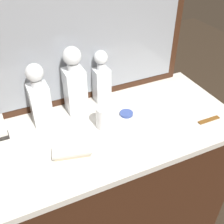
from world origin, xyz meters
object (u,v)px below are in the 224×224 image
object	(u,v)px
crystal_decanter_far_right	(40,100)
silver_brush_far_left	(72,152)
crystal_decanter_far_left	(75,87)
napkin_holder	(0,128)
crystal_decanter_rear	(101,81)
crystal_tumbler_center	(104,118)
porcelain_dish	(126,114)
tortoiseshell_comb	(209,120)

from	to	relation	value
crystal_decanter_far_right	silver_brush_far_left	distance (m)	0.28
crystal_decanter_far_left	napkin_holder	bearing A→B (deg)	-171.74
crystal_decanter_rear	silver_brush_far_left	xyz separation A→B (m)	(-0.26, -0.30, -0.09)
crystal_decanter_far_right	crystal_tumbler_center	size ratio (longest dim) A/B	2.82
crystal_decanter_far_left	silver_brush_far_left	world-z (taller)	crystal_decanter_far_left
porcelain_dish	tortoiseshell_comb	xyz separation A→B (m)	(0.32, -0.20, -0.00)
crystal_decanter_rear	porcelain_dish	bearing A→B (deg)	-71.70
porcelain_dish	napkin_holder	world-z (taller)	napkin_holder
crystal_tumbler_center	tortoiseshell_comb	size ratio (longest dim) A/B	0.92
silver_brush_far_left	napkin_holder	distance (m)	0.32
crystal_decanter_far_right	napkin_holder	size ratio (longest dim) A/B	2.61
crystal_decanter_far_right	crystal_tumbler_center	bearing A→B (deg)	-32.05
tortoiseshell_comb	crystal_tumbler_center	bearing A→B (deg)	160.09
porcelain_dish	tortoiseshell_comb	world-z (taller)	porcelain_dish
crystal_decanter_far_right	crystal_decanter_rear	bearing A→B (deg)	9.18
porcelain_dish	crystal_decanter_rear	bearing A→B (deg)	108.30
porcelain_dish	silver_brush_far_left	bearing A→B (deg)	-156.14
silver_brush_far_left	porcelain_dish	distance (m)	0.34
crystal_tumbler_center	silver_brush_far_left	size ratio (longest dim) A/B	0.62
crystal_decanter_rear	porcelain_dish	xyz separation A→B (m)	(0.05, -0.16, -0.10)
tortoiseshell_comb	napkin_holder	distance (m)	0.91
crystal_decanter_far_right	crystal_decanter_far_left	distance (m)	0.17
silver_brush_far_left	tortoiseshell_comb	distance (m)	0.63
crystal_tumbler_center	porcelain_dish	bearing A→B (deg)	15.49
crystal_decanter_far_right	porcelain_dish	bearing A→B (deg)	-17.38
tortoiseshell_comb	napkin_holder	size ratio (longest dim) A/B	1.01
crystal_decanter_far_left	porcelain_dish	bearing A→B (deg)	-33.95
crystal_decanter_far_left	napkin_holder	world-z (taller)	crystal_decanter_far_left
crystal_decanter_rear	crystal_decanter_far_left	xyz separation A→B (m)	(-0.14, -0.03, 0.02)
silver_brush_far_left	tortoiseshell_comb	world-z (taller)	silver_brush_far_left
crystal_decanter_far_left	tortoiseshell_comb	distance (m)	0.63
crystal_decanter_rear	crystal_decanter_far_left	world-z (taller)	crystal_decanter_far_left
porcelain_dish	tortoiseshell_comb	distance (m)	0.38
porcelain_dish	tortoiseshell_comb	size ratio (longest dim) A/B	0.56
silver_brush_far_left	napkin_holder	xyz separation A→B (m)	(-0.23, 0.22, 0.03)
crystal_decanter_rear	tortoiseshell_comb	bearing A→B (deg)	-43.87
crystal_decanter_rear	crystal_decanter_far_right	distance (m)	0.31
crystal_decanter_rear	napkin_holder	xyz separation A→B (m)	(-0.49, -0.08, -0.06)
napkin_holder	crystal_tumbler_center	bearing A→B (deg)	-15.62
crystal_decanter_far_right	tortoiseshell_comb	distance (m)	0.76
crystal_tumbler_center	napkin_holder	world-z (taller)	napkin_holder
crystal_decanter_far_left	crystal_tumbler_center	distance (m)	0.20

